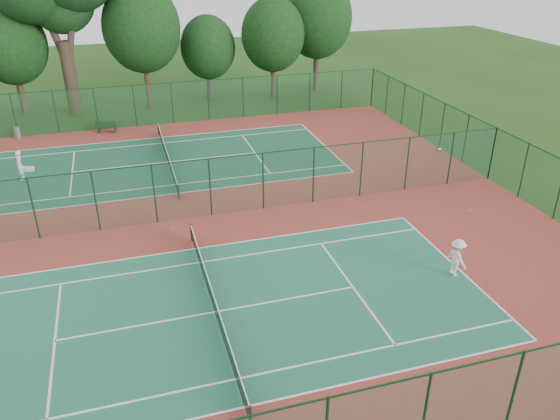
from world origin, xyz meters
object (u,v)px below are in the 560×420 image
object	(u,v)px
trash_bin	(17,133)
kit_bag	(28,169)
player_near	(457,258)
bench	(106,127)
player_far	(20,165)

from	to	relation	value
trash_bin	kit_bag	distance (m)	7.61
player_near	trash_bin	bearing A→B (deg)	31.50
trash_bin	bench	distance (m)	6.77
trash_bin	bench	xyz separation A→B (m)	(6.74, -0.59, 0.06)
kit_bag	player_near	bearing A→B (deg)	-26.77
trash_bin	bench	size ratio (longest dim) A/B	0.54
player_far	trash_bin	world-z (taller)	player_far
bench	kit_bag	distance (m)	8.67
trash_bin	kit_bag	bearing A→B (deg)	-78.88
player_far	bench	distance (m)	9.92
trash_bin	kit_bag	world-z (taller)	trash_bin
kit_bag	trash_bin	bearing A→B (deg)	117.75
player_far	bench	xyz separation A→B (m)	(5.48, 8.26, -0.46)
bench	kit_bag	size ratio (longest dim) A/B	2.17
player_near	trash_bin	distance (m)	34.91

